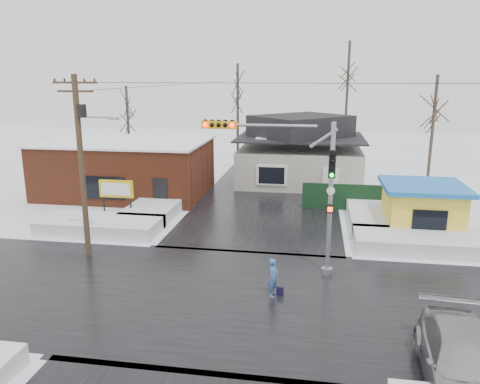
# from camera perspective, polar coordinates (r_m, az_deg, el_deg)

# --- Properties ---
(ground) EXTENTS (120.00, 120.00, 0.00)m
(ground) POSITION_cam_1_polar(r_m,az_deg,el_deg) (19.85, -1.22, -12.70)
(ground) COLOR white
(ground) RESTS_ON ground
(road_ns) EXTENTS (10.00, 120.00, 0.02)m
(road_ns) POSITION_cam_1_polar(r_m,az_deg,el_deg) (19.84, -1.22, -12.67)
(road_ns) COLOR black
(road_ns) RESTS_ON ground
(road_ew) EXTENTS (120.00, 10.00, 0.02)m
(road_ew) POSITION_cam_1_polar(r_m,az_deg,el_deg) (19.84, -1.22, -12.67)
(road_ew) COLOR black
(road_ew) RESTS_ON ground
(snowbank_nw) EXTENTS (7.00, 3.00, 0.80)m
(snowbank_nw) POSITION_cam_1_polar(r_m,az_deg,el_deg) (28.62, -16.65, -3.91)
(snowbank_nw) COLOR white
(snowbank_nw) RESTS_ON ground
(snowbank_ne) EXTENTS (7.00, 3.00, 0.80)m
(snowbank_ne) POSITION_cam_1_polar(r_m,az_deg,el_deg) (26.51, 21.32, -5.73)
(snowbank_ne) COLOR white
(snowbank_ne) RESTS_ON ground
(snowbank_nside_w) EXTENTS (3.00, 8.00, 0.80)m
(snowbank_nside_w) POSITION_cam_1_polar(r_m,az_deg,el_deg) (32.30, -9.64, -1.47)
(snowbank_nside_w) COLOR white
(snowbank_nside_w) RESTS_ON ground
(snowbank_nside_e) EXTENTS (3.00, 8.00, 0.80)m
(snowbank_nside_e) POSITION_cam_1_polar(r_m,az_deg,el_deg) (30.87, 15.83, -2.55)
(snowbank_nside_e) COLOR white
(snowbank_nside_e) RESTS_ON ground
(traffic_signal) EXTENTS (6.05, 0.68, 7.00)m
(traffic_signal) POSITION_cam_1_polar(r_m,az_deg,el_deg) (20.88, 6.77, 1.80)
(traffic_signal) COLOR gray
(traffic_signal) RESTS_ON ground
(utility_pole) EXTENTS (3.15, 0.44, 9.00)m
(utility_pole) POSITION_cam_1_polar(r_m,az_deg,el_deg) (24.03, -18.70, 4.16)
(utility_pole) COLOR #382619
(utility_pole) RESTS_ON ground
(brick_building) EXTENTS (12.20, 8.20, 4.12)m
(brick_building) POSITION_cam_1_polar(r_m,az_deg,el_deg) (36.97, -13.66, 2.96)
(brick_building) COLOR brown
(brick_building) RESTS_ON ground
(marquee_sign) EXTENTS (2.20, 0.21, 2.55)m
(marquee_sign) POSITION_cam_1_polar(r_m,az_deg,el_deg) (30.39, -14.84, 0.23)
(marquee_sign) COLOR black
(marquee_sign) RESTS_ON ground
(house) EXTENTS (10.40, 8.40, 5.76)m
(house) POSITION_cam_1_polar(r_m,az_deg,el_deg) (39.95, 7.32, 4.84)
(house) COLOR #B5B1A3
(house) RESTS_ON ground
(kiosk) EXTENTS (4.60, 4.60, 2.88)m
(kiosk) POSITION_cam_1_polar(r_m,az_deg,el_deg) (29.10, 21.28, -1.81)
(kiosk) COLOR yellow
(kiosk) RESTS_ON ground
(fence) EXTENTS (8.00, 0.12, 1.80)m
(fence) POSITION_cam_1_polar(r_m,az_deg,el_deg) (32.60, 14.64, -0.68)
(fence) COLOR black
(fence) RESTS_ON ground
(tree_far_left) EXTENTS (3.00, 3.00, 10.00)m
(tree_far_left) POSITION_cam_1_polar(r_m,az_deg,el_deg) (44.04, -0.29, 12.77)
(tree_far_left) COLOR #332821
(tree_far_left) RESTS_ON ground
(tree_far_mid) EXTENTS (3.00, 3.00, 12.00)m
(tree_far_mid) POSITION_cam_1_polar(r_m,az_deg,el_deg) (45.52, 13.08, 14.46)
(tree_far_mid) COLOR #332821
(tree_far_mid) RESTS_ON ground
(tree_far_right) EXTENTS (3.00, 3.00, 9.00)m
(tree_far_right) POSITION_cam_1_polar(r_m,az_deg,el_deg) (38.48, 22.72, 10.34)
(tree_far_right) COLOR #332821
(tree_far_right) RESTS_ON ground
(tree_far_west) EXTENTS (3.00, 3.00, 8.00)m
(tree_far_west) POSITION_cam_1_polar(r_m,az_deg,el_deg) (44.95, -13.61, 10.38)
(tree_far_west) COLOR #332821
(tree_far_west) RESTS_ON ground
(pedestrian) EXTENTS (0.53, 0.67, 1.63)m
(pedestrian) POSITION_cam_1_polar(r_m,az_deg,el_deg) (19.64, 4.09, -10.39)
(pedestrian) COLOR #3B60A6
(pedestrian) RESTS_ON ground
(car) EXTENTS (2.78, 5.95, 1.68)m
(car) POSITION_cam_1_polar(r_m,az_deg,el_deg) (15.73, 25.77, -18.44)
(car) COLOR #9D9EA4
(car) RESTS_ON ground
(shopping_bag) EXTENTS (0.30, 0.17, 0.35)m
(shopping_bag) POSITION_cam_1_polar(r_m,az_deg,el_deg) (19.99, 4.90, -11.98)
(shopping_bag) COLOR black
(shopping_bag) RESTS_ON ground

